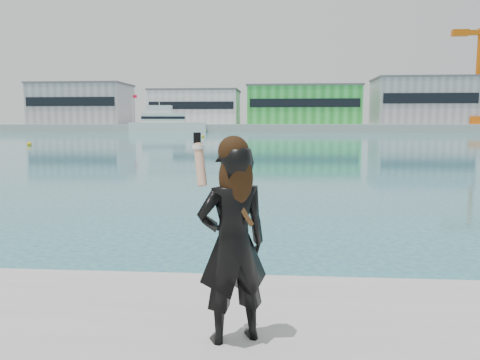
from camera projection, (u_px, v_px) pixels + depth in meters
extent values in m
cube|color=#9E9E99|center=(274.00, 128.00, 132.81)|extent=(320.00, 40.00, 2.00)
cube|color=gray|center=(82.00, 105.00, 134.29)|extent=(26.00, 16.00, 11.00)
cube|color=black|center=(70.00, 102.00, 126.21)|extent=(24.70, 0.20, 2.42)
cube|color=#59595B|center=(81.00, 84.00, 133.59)|extent=(26.52, 16.32, 0.50)
cube|color=silver|center=(196.00, 108.00, 131.86)|extent=(24.00, 15.00, 9.00)
cube|color=black|center=(191.00, 105.00, 124.29)|extent=(22.80, 0.20, 1.98)
cube|color=#59595B|center=(196.00, 91.00, 131.28)|extent=(24.48, 15.30, 0.50)
cube|color=green|center=(303.00, 106.00, 129.48)|extent=(30.00, 16.00, 10.00)
cube|color=black|center=(305.00, 103.00, 121.40)|extent=(28.50, 0.20, 2.20)
cube|color=#59595B|center=(303.00, 87.00, 128.84)|extent=(30.60, 16.32, 0.50)
cube|color=gray|center=(421.00, 102.00, 126.88)|extent=(25.00, 15.00, 12.00)
cube|color=black|center=(431.00, 98.00, 119.29)|extent=(23.75, 0.20, 2.64)
cube|color=#59595B|center=(422.00, 78.00, 126.12)|extent=(25.50, 15.30, 0.50)
cube|color=#E2600D|center=(475.00, 120.00, 120.63)|extent=(4.00, 4.00, 2.00)
cylinder|color=#E2600D|center=(478.00, 73.00, 119.16)|extent=(1.20, 1.20, 22.00)
cube|color=#E2600D|center=(460.00, 33.00, 118.32)|extent=(4.00, 1.60, 1.60)
cylinder|color=silver|center=(133.00, 109.00, 126.23)|extent=(0.16, 0.16, 8.00)
cube|color=red|center=(135.00, 96.00, 125.77)|extent=(1.20, 0.04, 0.80)
cylinder|color=silver|center=(358.00, 109.00, 121.59)|extent=(0.16, 0.16, 8.00)
cube|color=red|center=(361.00, 95.00, 121.13)|extent=(1.20, 0.04, 0.80)
cube|color=white|center=(168.00, 127.00, 115.38)|extent=(19.09, 7.86, 2.47)
cube|color=white|center=(164.00, 118.00, 115.01)|extent=(10.83, 5.82, 2.26)
cube|color=white|center=(159.00, 109.00, 114.69)|extent=(6.63, 4.39, 1.85)
cube|color=black|center=(164.00, 118.00, 115.01)|extent=(11.04, 5.95, 0.62)
cylinder|color=silver|center=(159.00, 101.00, 114.45)|extent=(0.16, 0.16, 2.06)
sphere|color=yellow|center=(203.00, 137.00, 78.00)|extent=(0.50, 0.50, 0.50)
sphere|color=yellow|center=(29.00, 146.00, 49.87)|extent=(0.50, 0.50, 0.50)
imported|color=black|center=(233.00, 244.00, 3.52)|extent=(0.65, 0.56, 1.51)
sphere|color=black|center=(234.00, 151.00, 3.42)|extent=(0.23, 0.23, 0.23)
ellipsoid|color=black|center=(236.00, 178.00, 3.39)|extent=(0.25, 0.13, 0.40)
cylinder|color=tan|center=(200.00, 165.00, 3.46)|extent=(0.14, 0.19, 0.33)
cylinder|color=white|center=(199.00, 147.00, 3.49)|extent=(0.09, 0.09, 0.03)
cube|color=black|center=(197.00, 140.00, 3.52)|extent=(0.06, 0.03, 0.11)
cube|color=#4C2D14|center=(240.00, 207.00, 3.42)|extent=(0.20, 0.10, 0.31)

